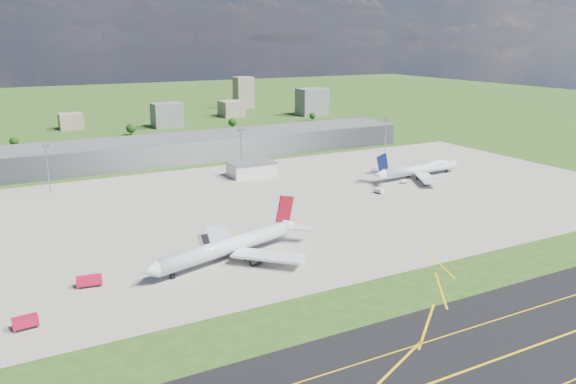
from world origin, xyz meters
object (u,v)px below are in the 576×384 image
tug_yellow (236,237)px  crash_tender (25,323)px  airliner_blue_quad (420,169)px  van_white_near (379,191)px  fire_truck (89,281)px  airliner_red_twin (231,246)px  van_white_far (404,182)px

tug_yellow → crash_tender: bearing=-160.1°
airliner_blue_quad → tug_yellow: size_ratio=17.14×
van_white_near → fire_truck: bearing=95.0°
airliner_red_twin → crash_tender: (-71.14, -20.86, -3.44)m
crash_tender → van_white_near: size_ratio=1.27×
airliner_red_twin → airliner_blue_quad: size_ratio=1.05×
airliner_red_twin → fire_truck: (-50.56, -0.33, -3.41)m
crash_tender → tug_yellow: crash_tender is taller
fire_truck → crash_tender: (-20.58, -20.54, -0.03)m
airliner_blue_quad → van_white_near: 46.77m
airliner_blue_quad → van_white_far: bearing=-160.7°
tug_yellow → van_white_far: size_ratio=0.91×
fire_truck → tug_yellow: size_ratio=2.18×
tug_yellow → van_white_near: van_white_near is taller
fire_truck → van_white_far: 188.88m
tug_yellow → van_white_near: (93.91, 29.16, 0.37)m
airliner_red_twin → fire_truck: size_ratio=8.25×
van_white_near → crash_tender: bearing=99.1°
fire_truck → van_white_near: (154.07, 48.43, -0.47)m
airliner_red_twin → van_white_near: airliner_red_twin is taller
airliner_red_twin → fire_truck: 50.67m
airliner_blue_quad → tug_yellow: airliner_blue_quad is taller
airliner_blue_quad → airliner_red_twin: bearing=-158.7°
fire_truck → airliner_blue_quad: bearing=27.2°
van_white_near → van_white_far: size_ratio=1.30×
fire_truck → tug_yellow: 63.17m
airliner_red_twin → crash_tender: bearing=-0.2°
airliner_blue_quad → fire_truck: 208.02m
airliner_blue_quad → van_white_far: airliner_blue_quad is taller
airliner_blue_quad → fire_truck: size_ratio=7.87×
fire_truck → van_white_far: size_ratio=1.98×
crash_tender → tug_yellow: 90.02m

